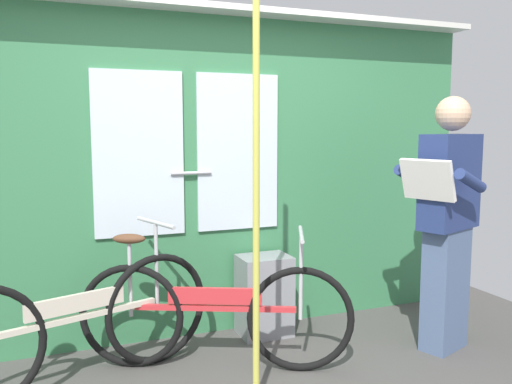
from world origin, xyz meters
TOP-DOWN VIEW (x-y plane):
  - train_door_wall at (-0.01, 1.11)m, footprint 4.05×0.28m
  - bicycle_near_door at (-1.01, 0.55)m, footprint 1.66×0.66m
  - bicycle_leaning_behind at (-0.22, 0.50)m, footprint 1.55×0.79m
  - passenger_reading_newspaper at (1.30, 0.23)m, footprint 0.62×0.56m
  - trash_bin_by_wall at (0.28, 0.90)m, footprint 0.36×0.28m
  - handrail_pole at (-0.13, 0.01)m, footprint 0.04×0.04m

SIDE VIEW (x-z plane):
  - trash_bin_by_wall at x=0.28m, z-range 0.00..0.57m
  - bicycle_leaning_behind at x=-0.22m, z-range -0.08..0.78m
  - bicycle_near_door at x=-1.01m, z-range -0.08..0.83m
  - passenger_reading_newspaper at x=1.30m, z-range 0.05..1.72m
  - handrail_pole at x=-0.13m, z-range 0.00..2.24m
  - train_door_wall at x=-0.01m, z-range 0.05..2.33m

